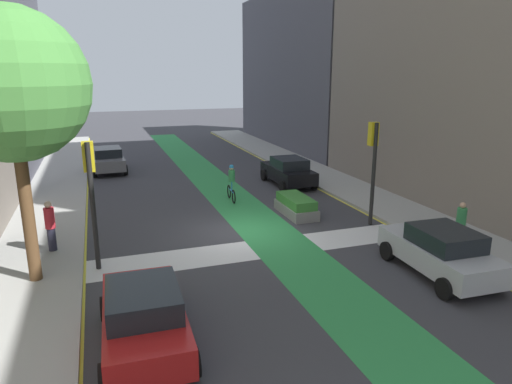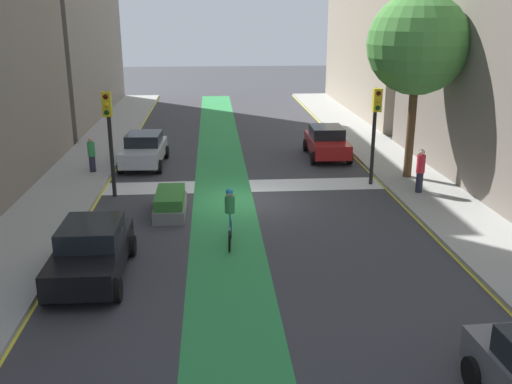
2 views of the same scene
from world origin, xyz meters
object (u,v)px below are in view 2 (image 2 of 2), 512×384
traffic_signal_near_left (376,118)px  median_planter (170,203)px  car_black_right_far (91,251)px  street_tree_near (418,45)px  traffic_signal_near_right (109,124)px  car_silver_right_near (144,149)px  pedestrian_sidewalk_right_a (92,154)px  cyclist_in_lane (230,215)px  pedestrian_sidewalk_left_a (420,170)px  car_red_left_near (327,142)px

traffic_signal_near_left → median_planter: bearing=20.2°
car_black_right_far → street_tree_near: 15.91m
traffic_signal_near_right → car_silver_right_near: 5.58m
median_planter → car_silver_right_near: bearing=-76.7°
car_silver_right_near → pedestrian_sidewalk_right_a: 2.70m
cyclist_in_lane → traffic_signal_near_right: bearing=-49.1°
median_planter → street_tree_near: bearing=-159.9°
traffic_signal_near_right → street_tree_near: (-12.69, -1.60, 2.89)m
traffic_signal_near_right → car_black_right_far: 7.72m
pedestrian_sidewalk_left_a → street_tree_near: size_ratio=0.23×
traffic_signal_near_left → cyclist_in_lane: size_ratio=2.25×
traffic_signal_near_left → car_silver_right_near: (10.20, -4.13, -2.12)m
traffic_signal_near_right → street_tree_near: 13.11m
traffic_signal_near_left → pedestrian_sidewalk_right_a: traffic_signal_near_left is taller
traffic_signal_near_right → car_silver_right_near: traffic_signal_near_right is taller
cyclist_in_lane → pedestrian_sidewalk_right_a: 10.63m
car_silver_right_near → pedestrian_sidewalk_left_a: bearing=153.5°
car_red_left_near → street_tree_near: (-2.79, 4.43, 5.08)m
traffic_signal_near_left → pedestrian_sidewalk_left_a: (-1.49, 1.69, -1.85)m
car_black_right_far → pedestrian_sidewalk_left_a: pedestrian_sidewalk_left_a is taller
traffic_signal_near_left → car_black_right_far: size_ratio=0.99×
street_tree_near → median_planter: 12.25m
car_black_right_far → car_silver_right_near: (-0.11, -12.46, 0.00)m
car_red_left_near → cyclist_in_lane: size_ratio=2.29×
car_black_right_far → car_red_left_near: bearing=-124.8°
median_planter → traffic_signal_near_left: bearing=-159.8°
pedestrian_sidewalk_right_a → street_tree_near: 15.15m
traffic_signal_near_left → median_planter: traffic_signal_near_left is taller
cyclist_in_lane → pedestrian_sidewalk_left_a: 9.05m
traffic_signal_near_right → pedestrian_sidewalk_right_a: traffic_signal_near_right is taller
car_black_right_far → pedestrian_sidewalk_right_a: size_ratio=2.62×
car_silver_right_near → pedestrian_sidewalk_right_a: pedestrian_sidewalk_right_a is taller
car_black_right_far → pedestrian_sidewalk_left_a: (-11.80, -6.64, 0.27)m
traffic_signal_near_left → cyclist_in_lane: traffic_signal_near_left is taller
car_black_right_far → pedestrian_sidewalk_left_a: size_ratio=2.33×
car_red_left_near → pedestrian_sidewalk_right_a: (11.42, 2.51, 0.16)m
pedestrian_sidewalk_left_a → cyclist_in_lane: bearing=29.7°
cyclist_in_lane → pedestrian_sidewalk_left_a: pedestrian_sidewalk_left_a is taller
median_planter → pedestrian_sidewalk_right_a: bearing=-55.5°
traffic_signal_near_right → median_planter: 4.15m
car_black_right_far → median_planter: 5.54m
cyclist_in_lane → street_tree_near: street_tree_near is taller
traffic_signal_near_left → pedestrian_sidewalk_right_a: (12.40, -2.58, -1.96)m
traffic_signal_near_right → car_red_left_near: bearing=-148.6°
pedestrian_sidewalk_right_a → pedestrian_sidewalk_left_a: 14.53m
traffic_signal_near_left → cyclist_in_lane: bearing=44.1°
street_tree_near → pedestrian_sidewalk_right_a: bearing=-7.7°
car_red_left_near → street_tree_near: 7.30m
car_silver_right_near → pedestrian_sidewalk_left_a: 13.07m
pedestrian_sidewalk_left_a → street_tree_near: bearing=-97.5°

